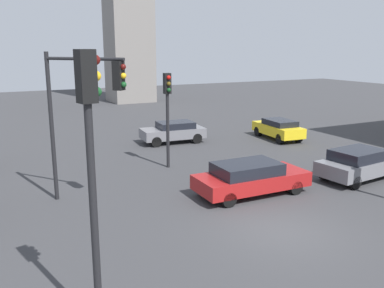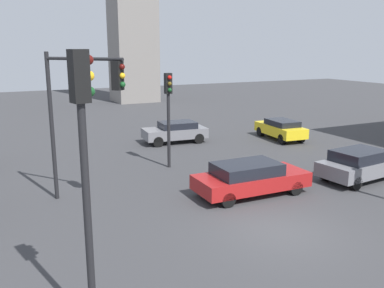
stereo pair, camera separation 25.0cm
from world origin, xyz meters
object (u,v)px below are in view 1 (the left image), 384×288
object	(u,v)px
car_0	(173,131)
car_1	(359,164)
traffic_light_1	(91,146)
traffic_light_2	(168,102)
car_4	(250,177)
car_2	(278,128)
traffic_light_0	(81,99)

from	to	relation	value
car_0	car_1	bearing A→B (deg)	117.11
traffic_light_1	car_0	distance (m)	18.59
traffic_light_2	car_1	xyz separation A→B (m)	(7.03, -5.77, -2.58)
car_4	car_2	bearing A→B (deg)	46.73
traffic_light_0	car_1	bearing A→B (deg)	41.07
traffic_light_1	car_2	size ratio (longest dim) A/B	1.46
traffic_light_1	traffic_light_0	bearing A→B (deg)	67.55
car_0	traffic_light_1	bearing A→B (deg)	65.47
car_1	car_2	distance (m)	8.94
traffic_light_0	car_4	xyz separation A→B (m)	(6.30, -1.82, -3.40)
traffic_light_2	car_4	size ratio (longest dim) A/B	1.00
traffic_light_0	traffic_light_2	size ratio (longest dim) A/B	1.22
traffic_light_2	car_0	bearing A→B (deg)	153.31
car_0	car_2	world-z (taller)	car_0
traffic_light_0	car_0	xyz separation A→B (m)	(7.51, 8.47, -3.40)
traffic_light_0	car_0	size ratio (longest dim) A/B	1.41
traffic_light_2	car_1	distance (m)	9.45
traffic_light_2	car_0	distance (m)	6.27
traffic_light_1	car_2	world-z (taller)	traffic_light_1
traffic_light_1	car_2	xyz separation A→B (m)	(15.63, 13.73, -3.35)
traffic_light_1	car_4	world-z (taller)	traffic_light_1
traffic_light_2	car_1	bearing A→B (deg)	50.98
traffic_light_2	car_4	distance (m)	5.98
traffic_light_0	car_2	distance (m)	15.85
traffic_light_0	car_0	distance (m)	11.82
car_1	car_0	bearing A→B (deg)	106.63
traffic_light_0	car_0	bearing A→B (deg)	100.83
car_2	car_1	bearing A→B (deg)	170.36
car_0	car_1	xyz separation A→B (m)	(4.43, -10.86, 0.02)
traffic_light_0	car_4	size ratio (longest dim) A/B	1.22
car_1	car_2	xyz separation A→B (m)	(2.21, 8.66, -0.03)
car_2	car_4	xyz separation A→B (m)	(-7.85, -8.09, 0.00)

